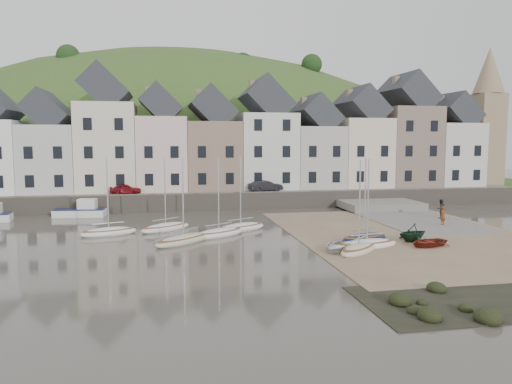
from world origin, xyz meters
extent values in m
plane|color=#443E36|center=(0.00, 0.00, 0.00)|extent=(160.00, 160.00, 0.00)
cube|color=#395321|center=(0.00, 32.00, 0.75)|extent=(90.00, 30.00, 1.50)
cube|color=slate|center=(0.00, 20.50, 1.55)|extent=(70.00, 7.00, 0.10)
cube|color=slate|center=(0.00, 17.00, 0.90)|extent=(70.00, 1.20, 1.80)
cube|color=#7F684D|center=(11.00, 0.00, 0.03)|extent=(18.00, 26.00, 0.06)
cube|color=slate|center=(15.00, 8.00, 0.06)|extent=(8.00, 18.00, 0.12)
ellipsoid|color=#395321|center=(-5.00, 60.00, -18.00)|extent=(134.40, 84.00, 84.00)
cylinder|color=#382619|center=(-22.00, 48.00, 18.00)|extent=(0.50, 0.50, 3.00)
sphere|color=#213D19|center=(-22.00, 48.00, 20.50)|extent=(3.60, 3.60, 3.60)
cylinder|color=#382619|center=(-8.00, 52.00, 18.00)|extent=(0.50, 0.50, 3.00)
sphere|color=#213D19|center=(-8.00, 52.00, 20.50)|extent=(3.60, 3.60, 3.60)
cylinder|color=#382619|center=(6.00, 50.00, 18.00)|extent=(0.50, 0.50, 3.00)
sphere|color=#213D19|center=(6.00, 50.00, 20.50)|extent=(3.60, 3.60, 3.60)
cylinder|color=#382619|center=(18.00, 49.00, 18.00)|extent=(0.50, 0.50, 3.00)
sphere|color=#213D19|center=(18.00, 49.00, 20.50)|extent=(3.60, 3.60, 3.60)
cube|color=beige|center=(-20.05, 24.00, 5.25)|extent=(5.80, 8.00, 7.50)
cube|color=gray|center=(-21.50, 24.00, 11.92)|extent=(0.60, 0.90, 1.40)
cube|color=beige|center=(-13.90, 24.00, 6.50)|extent=(6.40, 8.00, 10.00)
cube|color=gray|center=(-15.50, 24.00, 14.73)|extent=(0.60, 0.90, 1.40)
cube|color=beige|center=(-7.85, 24.00, 5.75)|extent=(5.60, 8.00, 8.50)
cube|color=gray|center=(-9.25, 24.00, 12.82)|extent=(0.60, 0.90, 1.40)
cube|color=#886D5D|center=(-1.90, 24.00, 5.50)|extent=(6.20, 8.00, 8.00)
cube|color=gray|center=(-3.45, 24.00, 12.62)|extent=(0.60, 0.90, 1.40)
cube|color=silver|center=(4.55, 24.00, 6.00)|extent=(6.60, 8.00, 9.00)
cube|color=gray|center=(2.90, 24.00, 13.83)|extent=(0.60, 0.90, 1.40)
cube|color=#B5B1A6|center=(10.80, 24.00, 5.25)|extent=(5.80, 8.00, 7.50)
cube|color=gray|center=(9.35, 24.00, 11.92)|extent=(0.60, 0.90, 1.40)
cube|color=beige|center=(16.75, 24.00, 5.75)|extent=(6.00, 8.00, 8.50)
cube|color=gray|center=(15.25, 24.00, 13.02)|extent=(0.60, 0.90, 1.40)
cube|color=#806A5C|center=(23.00, 24.00, 6.50)|extent=(6.40, 8.00, 10.00)
cube|color=gray|center=(21.40, 24.00, 14.73)|extent=(0.60, 0.90, 1.40)
cube|color=silver|center=(29.15, 24.00, 5.50)|extent=(5.80, 8.00, 8.00)
cube|color=gray|center=(27.70, 24.00, 12.42)|extent=(0.60, 0.90, 1.40)
cube|color=#997F60|center=(34.55, 24.00, 7.50)|extent=(3.50, 3.50, 12.00)
cone|color=#997F60|center=(34.55, 24.00, 16.50)|extent=(4.00, 4.00, 6.00)
ellipsoid|color=white|center=(-12.00, 4.54, 0.20)|extent=(4.66, 2.91, 0.84)
ellipsoid|color=brown|center=(-12.00, 4.54, 0.42)|extent=(4.28, 2.66, 0.20)
cylinder|color=#B2B5B7|center=(-12.00, 4.54, 3.30)|extent=(0.10, 0.10, 5.60)
cylinder|color=#B2B5B7|center=(-12.00, 4.54, 0.95)|extent=(2.31, 0.90, 0.08)
ellipsoid|color=white|center=(-7.61, 5.73, 0.20)|extent=(4.68, 4.00, 0.84)
ellipsoid|color=brown|center=(-7.61, 5.73, 0.42)|extent=(4.30, 3.67, 0.20)
cylinder|color=#B2B5B7|center=(-7.61, 5.73, 3.30)|extent=(0.10, 0.10, 5.60)
cylinder|color=#B2B5B7|center=(-7.61, 5.73, 0.95)|extent=(2.13, 1.60, 0.08)
ellipsoid|color=beige|center=(-6.37, 0.41, 0.20)|extent=(4.92, 4.63, 0.84)
ellipsoid|color=brown|center=(-6.37, 0.41, 0.42)|extent=(4.51, 4.24, 0.20)
cylinder|color=#B2B5B7|center=(-6.37, 0.41, 3.30)|extent=(0.10, 0.10, 5.60)
cylinder|color=#B2B5B7|center=(-6.37, 0.41, 0.95)|extent=(2.21, 1.99, 0.08)
ellipsoid|color=white|center=(-1.56, 4.55, 0.20)|extent=(4.91, 3.59, 0.84)
ellipsoid|color=brown|center=(-1.56, 4.55, 0.42)|extent=(4.50, 3.29, 0.20)
cylinder|color=#B2B5B7|center=(-1.56, 4.55, 3.30)|extent=(0.10, 0.10, 5.60)
cylinder|color=#B2B5B7|center=(-1.56, 4.55, 0.95)|extent=(2.34, 1.32, 0.08)
ellipsoid|color=white|center=(-3.60, 2.42, 0.20)|extent=(4.79, 3.75, 0.84)
ellipsoid|color=brown|center=(-3.60, 2.42, 0.42)|extent=(4.40, 3.44, 0.20)
cylinder|color=#B2B5B7|center=(-3.60, 2.42, 3.30)|extent=(0.10, 0.10, 5.60)
cylinder|color=#B2B5B7|center=(-3.60, 2.42, 0.95)|extent=(2.24, 1.43, 0.08)
ellipsoid|color=#141D41|center=(6.64, -1.49, 0.20)|extent=(4.54, 3.11, 0.84)
ellipsoid|color=brown|center=(6.64, -1.49, 0.42)|extent=(4.17, 2.85, 0.20)
cylinder|color=#B2B5B7|center=(6.64, -1.49, 3.30)|extent=(0.10, 0.10, 5.60)
cylinder|color=#B2B5B7|center=(6.64, -1.49, 0.95)|extent=(2.20, 1.03, 0.08)
ellipsoid|color=white|center=(5.96, -3.58, 0.20)|extent=(4.98, 2.38, 0.84)
ellipsoid|color=brown|center=(5.96, -3.58, 0.42)|extent=(4.58, 2.17, 0.20)
cylinder|color=#B2B5B7|center=(5.96, -3.58, 3.30)|extent=(0.10, 0.10, 5.60)
cylinder|color=#B2B5B7|center=(5.96, -3.58, 0.95)|extent=(2.60, 0.58, 0.08)
ellipsoid|color=beige|center=(4.82, -4.84, 0.20)|extent=(4.15, 3.99, 0.84)
ellipsoid|color=brown|center=(4.82, -4.84, 0.42)|extent=(3.81, 3.66, 0.20)
cylinder|color=#B2B5B7|center=(4.82, -4.84, 3.30)|extent=(0.10, 0.10, 5.60)
cylinder|color=#B2B5B7|center=(4.82, -4.84, 0.95)|extent=(1.78, 1.65, 0.08)
cube|color=white|center=(-15.77, 14.85, 0.35)|extent=(5.00, 2.27, 0.70)
cube|color=#141D41|center=(-15.77, 14.85, 0.72)|extent=(4.91, 2.31, 0.08)
cube|color=white|center=(-15.05, 14.93, 1.20)|extent=(1.82, 1.40, 1.00)
imported|color=silver|center=(3.50, -4.26, 0.37)|extent=(3.46, 3.67, 0.62)
imported|color=black|center=(9.99, -2.38, 0.72)|extent=(3.02, 2.79, 1.32)
imported|color=maroon|center=(10.20, -4.13, 0.36)|extent=(3.41, 2.86, 0.61)
imported|color=maroon|center=(15.90, 3.39, 0.92)|extent=(0.70, 0.64, 1.61)
imported|color=black|center=(17.69, 6.64, 1.01)|extent=(0.99, 0.85, 1.78)
imported|color=maroon|center=(-11.75, 19.50, 2.17)|extent=(3.44, 1.65, 1.13)
imported|color=black|center=(3.67, 19.50, 2.24)|extent=(4.04, 2.05, 1.27)
cube|color=black|center=(8.00, -15.00, 0.03)|extent=(14.00, 6.00, 0.05)
ellipsoid|color=black|center=(2.68, -16.10, 0.13)|extent=(0.63, 0.70, 0.41)
ellipsoid|color=black|center=(5.10, -17.58, 0.22)|extent=(1.11, 1.22, 0.72)
ellipsoid|color=black|center=(5.27, -13.49, 0.19)|extent=(0.93, 1.02, 0.61)
ellipsoid|color=black|center=(2.62, -14.91, 0.20)|extent=(1.02, 1.13, 0.66)
ellipsoid|color=black|center=(3.60, -15.10, 0.10)|extent=(0.51, 0.56, 0.33)
ellipsoid|color=black|center=(5.01, -16.24, 0.13)|extent=(0.64, 0.71, 0.42)
ellipsoid|color=black|center=(2.92, -16.92, 0.20)|extent=(0.99, 1.09, 0.64)
camera|label=1|loc=(-7.73, -34.78, 7.36)|focal=34.49mm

